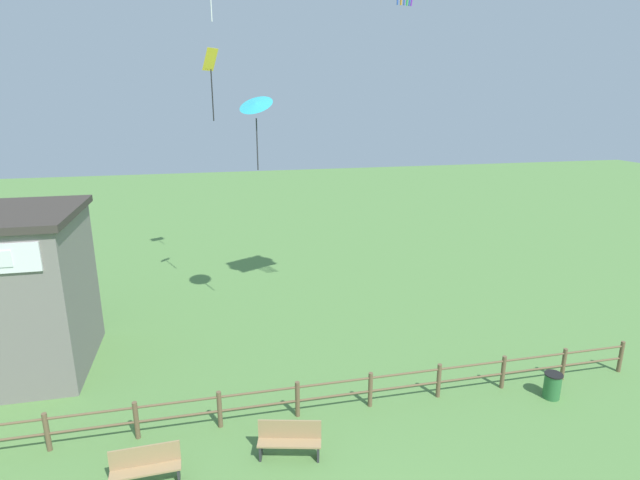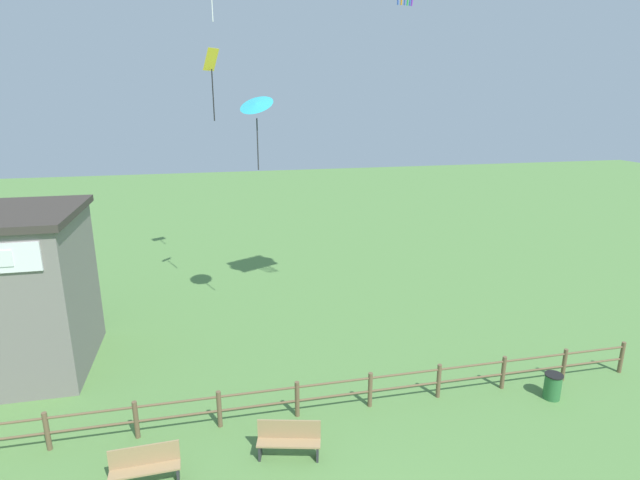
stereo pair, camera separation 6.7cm
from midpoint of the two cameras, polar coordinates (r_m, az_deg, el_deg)
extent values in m
cylinder|color=brown|center=(16.34, -28.85, -18.67)|extent=(0.14, 0.14, 1.16)
cylinder|color=brown|center=(15.83, -20.37, -18.75)|extent=(0.14, 0.14, 1.16)
cylinder|color=brown|center=(15.65, -11.53, -18.43)|extent=(0.14, 0.14, 1.16)
cylinder|color=brown|center=(15.81, -2.72, -17.71)|extent=(0.14, 0.14, 1.16)
cylinder|color=brown|center=(16.29, 5.65, -16.64)|extent=(0.14, 0.14, 1.16)
cylinder|color=brown|center=(17.08, 13.30, -15.37)|extent=(0.14, 0.14, 1.16)
cylinder|color=brown|center=(18.13, 20.08, -14.00)|extent=(0.14, 0.14, 1.16)
cylinder|color=brown|center=(19.40, 25.98, -12.64)|extent=(0.14, 0.14, 1.16)
cylinder|color=brown|center=(20.85, 31.05, -11.35)|extent=(0.14, 0.14, 1.16)
cylinder|color=brown|center=(15.79, 1.55, -15.98)|extent=(20.79, 0.07, 0.07)
cylinder|color=brown|center=(16.04, 1.54, -17.38)|extent=(20.79, 0.07, 0.07)
cube|color=#9E7F56|center=(14.38, -3.67, -22.14)|extent=(1.75, 0.80, 0.05)
cube|color=#9E7F56|center=(14.34, -3.63, -20.76)|extent=(1.66, 0.46, 0.55)
cube|color=#2D2D33|center=(14.61, -6.91, -22.76)|extent=(0.15, 0.36, 0.44)
cube|color=#2D2D33|center=(14.50, -0.35, -22.99)|extent=(0.15, 0.36, 0.44)
cube|color=#9E7F56|center=(14.25, -19.44, -23.58)|extent=(1.71, 0.46, 0.05)
cube|color=#9E7F56|center=(14.21, -19.51, -22.19)|extent=(1.70, 0.11, 0.55)
cube|color=#2D2D33|center=(14.34, -15.99, -24.22)|extent=(0.07, 0.36, 0.44)
cylinder|color=#2D6B38|center=(18.29, 24.91, -14.92)|extent=(0.53, 0.53, 0.81)
cylinder|color=black|center=(18.08, 25.07, -13.75)|extent=(0.57, 0.57, 0.04)
cone|color=#2DB2C6|center=(19.40, -7.45, 15.16)|extent=(1.73, 1.70, 0.72)
cylinder|color=#2D2D33|center=(19.48, -7.29, 10.78)|extent=(0.05, 0.05, 1.95)
cube|color=yellow|center=(22.01, -12.52, 19.50)|extent=(0.71, 0.74, 0.86)
cylinder|color=black|center=(21.96, -12.29, 15.85)|extent=(0.05, 0.05, 2.07)
cylinder|color=white|center=(24.51, -12.44, 24.88)|extent=(0.05, 0.05, 1.45)
camera|label=1|loc=(0.03, -90.12, -0.03)|focal=28.00mm
camera|label=2|loc=(0.03, 89.88, 0.03)|focal=28.00mm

